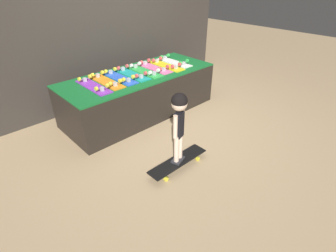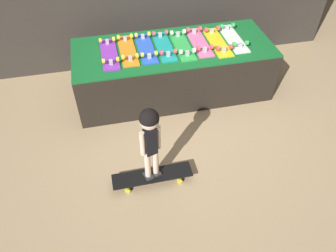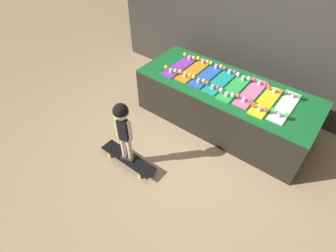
# 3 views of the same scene
# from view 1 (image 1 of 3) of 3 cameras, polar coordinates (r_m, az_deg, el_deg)

# --- Properties ---
(ground_plane) EXTENTS (16.00, 16.00, 0.00)m
(ground_plane) POSITION_cam_1_polar(r_m,az_deg,el_deg) (3.80, -0.63, 0.12)
(ground_plane) COLOR tan
(back_wall) EXTENTS (4.90, 0.10, 2.54)m
(back_wall) POSITION_cam_1_polar(r_m,az_deg,el_deg) (4.42, -13.69, 21.35)
(back_wall) COLOR #332D28
(back_wall) RESTS_ON ground_plane
(display_rack) EXTENTS (2.33, 0.92, 0.64)m
(display_rack) POSITION_cam_1_polar(r_m,az_deg,el_deg) (4.04, -6.12, 7.00)
(display_rack) COLOR black
(display_rack) RESTS_ON ground_plane
(skateboard_purple_on_rack) EXTENTS (0.18, 0.66, 0.09)m
(skateboard_purple_on_rack) POSITION_cam_1_polar(r_m,az_deg,el_deg) (3.56, -15.94, 8.43)
(skateboard_purple_on_rack) COLOR purple
(skateboard_purple_on_rack) RESTS_ON display_rack
(skateboard_orange_on_rack) EXTENTS (0.18, 0.66, 0.09)m
(skateboard_orange_on_rack) POSITION_cam_1_polar(r_m,az_deg,el_deg) (3.67, -13.27, 9.50)
(skateboard_orange_on_rack) COLOR orange
(skateboard_orange_on_rack) RESTS_ON display_rack
(skateboard_blue_on_rack) EXTENTS (0.18, 0.66, 0.09)m
(skateboard_blue_on_rack) POSITION_cam_1_polar(r_m,az_deg,el_deg) (3.78, -10.53, 10.40)
(skateboard_blue_on_rack) COLOR blue
(skateboard_blue_on_rack) RESTS_ON display_rack
(skateboard_teal_on_rack) EXTENTS (0.18, 0.66, 0.09)m
(skateboard_teal_on_rack) POSITION_cam_1_polar(r_m,az_deg,el_deg) (3.88, -7.87, 11.20)
(skateboard_teal_on_rack) COLOR teal
(skateboard_teal_on_rack) RESTS_ON display_rack
(skateboard_green_on_rack) EXTENTS (0.18, 0.66, 0.09)m
(skateboard_green_on_rack) POSITION_cam_1_polar(r_m,az_deg,el_deg) (3.98, -5.11, 11.85)
(skateboard_green_on_rack) COLOR green
(skateboard_green_on_rack) RESTS_ON display_rack
(skateboard_pink_on_rack) EXTENTS (0.18, 0.66, 0.09)m
(skateboard_pink_on_rack) POSITION_cam_1_polar(r_m,az_deg,el_deg) (4.12, -3.03, 12.64)
(skateboard_pink_on_rack) COLOR pink
(skateboard_pink_on_rack) RESTS_ON display_rack
(skateboard_yellow_on_rack) EXTENTS (0.18, 0.66, 0.09)m
(skateboard_yellow_on_rack) POSITION_cam_1_polar(r_m,az_deg,el_deg) (4.22, -0.39, 13.13)
(skateboard_yellow_on_rack) COLOR yellow
(skateboard_yellow_on_rack) RESTS_ON display_rack
(skateboard_white_on_rack) EXTENTS (0.18, 0.66, 0.09)m
(skateboard_white_on_rack) POSITION_cam_1_polar(r_m,az_deg,el_deg) (4.39, 1.32, 13.82)
(skateboard_white_on_rack) COLOR white
(skateboard_white_on_rack) RESTS_ON display_rack
(skateboard_on_floor) EXTENTS (0.77, 0.18, 0.09)m
(skateboard_on_floor) POSITION_cam_1_polar(r_m,az_deg,el_deg) (3.00, 2.17, -7.78)
(skateboard_on_floor) COLOR black
(skateboard_on_floor) RESTS_ON ground_plane
(child) EXTENTS (0.19, 0.17, 0.83)m
(child) POSITION_cam_1_polar(r_m,az_deg,el_deg) (2.67, 2.42, 2.24)
(child) COLOR #2D2D33
(child) RESTS_ON skateboard_on_floor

